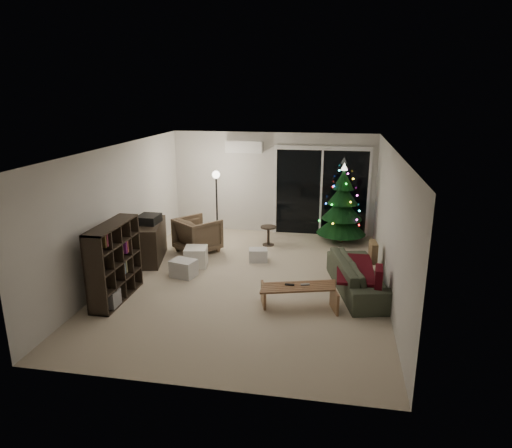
{
  "coord_description": "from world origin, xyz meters",
  "views": [
    {
      "loc": [
        1.54,
        -7.8,
        3.46
      ],
      "look_at": [
        0.1,
        0.3,
        1.05
      ],
      "focal_mm": 32.0,
      "sensor_mm": 36.0,
      "label": 1
    }
  ],
  "objects": [
    {
      "name": "room",
      "position": [
        0.46,
        1.49,
        1.02
      ],
      "size": [
        6.5,
        7.51,
        2.6
      ],
      "color": "beige",
      "rests_on": "ground"
    },
    {
      "name": "media_cabinet",
      "position": [
        -2.25,
        0.78,
        0.4
      ],
      "size": [
        0.76,
        1.37,
        0.81
      ],
      "primitive_type": "cube",
      "rotation": [
        0.0,
        0.0,
        0.22
      ],
      "color": "black",
      "rests_on": "floor"
    },
    {
      "name": "sofa",
      "position": [
        2.05,
        -0.07,
        0.29
      ],
      "size": [
        1.22,
        2.14,
        0.59
      ],
      "primitive_type": "imported",
      "rotation": [
        0.0,
        0.0,
        1.8
      ],
      "color": "#444A3A",
      "rests_on": "floor"
    },
    {
      "name": "ottoman",
      "position": [
        -1.2,
        0.6,
        0.2
      ],
      "size": [
        0.51,
        0.51,
        0.4
      ],
      "primitive_type": "cube",
      "rotation": [
        0.0,
        0.0,
        0.16
      ],
      "color": "white",
      "rests_on": "floor"
    },
    {
      "name": "armchair",
      "position": [
        -1.42,
        1.47,
        0.39
      ],
      "size": [
        1.17,
        1.18,
        0.77
      ],
      "primitive_type": "imported",
      "rotation": [
        0.0,
        0.0,
        2.48
      ],
      "color": "#48392B",
      "rests_on": "floor"
    },
    {
      "name": "cushion_b",
      "position": [
        2.3,
        -0.72,
        0.53
      ],
      "size": [
        0.14,
        0.39,
        0.39
      ],
      "primitive_type": "cube",
      "rotation": [
        0.0,
        0.0,
        -0.07
      ],
      "color": "#3F0813",
      "rests_on": "sofa"
    },
    {
      "name": "coffee_table",
      "position": [
        1.03,
        -0.91,
        0.19
      ],
      "size": [
        1.3,
        0.75,
        0.39
      ],
      "primitive_type": null,
      "rotation": [
        0.0,
        0.0,
        0.28
      ],
      "color": "olive",
      "rests_on": "floor"
    },
    {
      "name": "bookshelf",
      "position": [
        -2.25,
        -1.11,
        0.67
      ],
      "size": [
        0.41,
        1.36,
        1.34
      ],
      "primitive_type": null,
      "rotation": [
        0.0,
        0.0,
        -0.05
      ],
      "color": "black",
      "rests_on": "floor"
    },
    {
      "name": "sofa_throw",
      "position": [
        1.95,
        -0.07,
        0.43
      ],
      "size": [
        0.63,
        1.45,
        0.05
      ],
      "primitive_type": "cube",
      "color": "#3F0813",
      "rests_on": "sofa"
    },
    {
      "name": "cushion_a",
      "position": [
        2.3,
        0.58,
        0.53
      ],
      "size": [
        0.15,
        0.4,
        0.39
      ],
      "primitive_type": "cube",
      "rotation": [
        0.0,
        0.0,
        0.09
      ],
      "color": "#A28253",
      "rests_on": "sofa"
    },
    {
      "name": "remote_a",
      "position": [
        0.88,
        -0.91,
        0.4
      ],
      "size": [
        0.15,
        0.05,
        0.02
      ],
      "primitive_type": "cube",
      "color": "black",
      "rests_on": "coffee_table"
    },
    {
      "name": "cardboard_box_a",
      "position": [
        -1.27,
        0.03,
        0.17
      ],
      "size": [
        0.54,
        0.46,
        0.33
      ],
      "primitive_type": "cube",
      "rotation": [
        0.0,
        0.0,
        -0.27
      ],
      "color": "silver",
      "rests_on": "floor"
    },
    {
      "name": "cardboard_box_b",
      "position": [
        0.0,
        1.09,
        0.13
      ],
      "size": [
        0.44,
        0.36,
        0.27
      ],
      "primitive_type": "cube",
      "rotation": [
        0.0,
        0.0,
        0.21
      ],
      "color": "silver",
      "rests_on": "floor"
    },
    {
      "name": "stereo",
      "position": [
        -2.25,
        0.78,
        0.9
      ],
      "size": [
        0.41,
        0.49,
        0.17
      ],
      "primitive_type": "cube",
      "color": "black",
      "rests_on": "media_cabinet"
    },
    {
      "name": "remote_b",
      "position": [
        1.13,
        -0.86,
        0.4
      ],
      "size": [
        0.15,
        0.09,
        0.02
      ],
      "primitive_type": "cube",
      "rotation": [
        0.0,
        0.0,
        0.35
      ],
      "color": "slate",
      "rests_on": "coffee_table"
    },
    {
      "name": "floor_lamp",
      "position": [
        -1.17,
        2.22,
        0.82
      ],
      "size": [
        0.26,
        0.26,
        1.64
      ],
      "primitive_type": "cylinder",
      "color": "black",
      "rests_on": "floor"
    },
    {
      "name": "side_table",
      "position": [
        0.06,
        2.16,
        0.23
      ],
      "size": [
        0.4,
        0.4,
        0.45
      ],
      "primitive_type": "cylinder",
      "rotation": [
        0.0,
        0.0,
        0.09
      ],
      "color": "black",
      "rests_on": "floor"
    },
    {
      "name": "christmas_tree",
      "position": [
        1.72,
        2.72,
        0.94
      ],
      "size": [
        1.18,
        1.18,
        1.88
      ],
      "primitive_type": "cone",
      "rotation": [
        0.0,
        0.0,
        -0.01
      ],
      "color": "#0C3916",
      "rests_on": "floor"
    }
  ]
}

